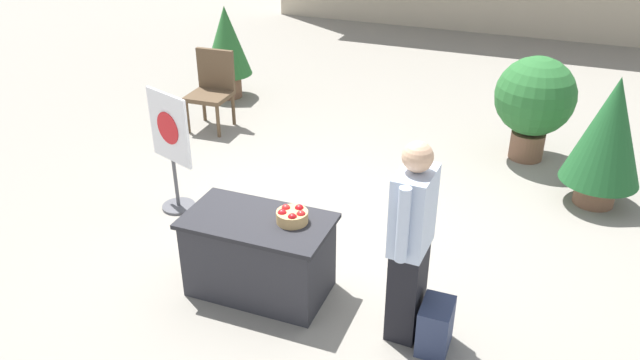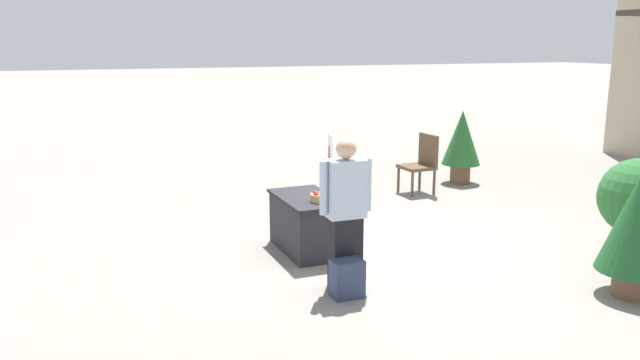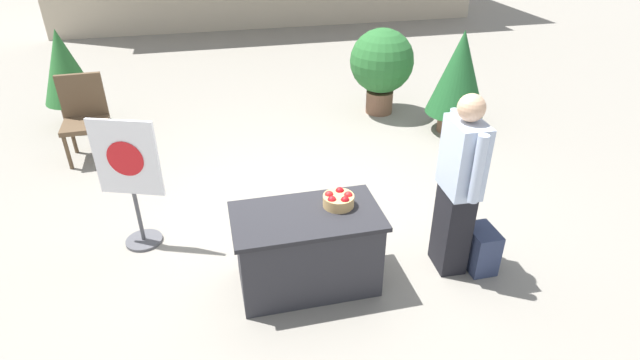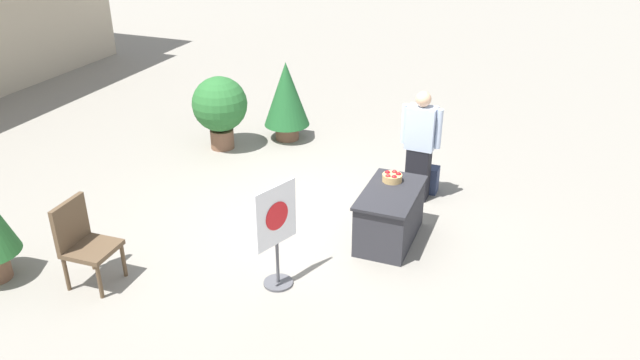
{
  "view_description": "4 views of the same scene",
  "coord_description": "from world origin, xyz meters",
  "px_view_note": "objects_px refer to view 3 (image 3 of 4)",
  "views": [
    {
      "loc": [
        2.0,
        -5.17,
        3.51
      ],
      "look_at": [
        0.22,
        -0.62,
        0.9
      ],
      "focal_mm": 35.0,
      "sensor_mm": 36.0,
      "label": 1
    },
    {
      "loc": [
        7.26,
        -4.06,
        2.73
      ],
      "look_at": [
        -0.25,
        -0.95,
        0.92
      ],
      "focal_mm": 35.0,
      "sensor_mm": 36.0,
      "label": 2
    },
    {
      "loc": [
        -0.82,
        -4.57,
        3.08
      ],
      "look_at": [
        0.14,
        -0.51,
        0.66
      ],
      "focal_mm": 28.0,
      "sensor_mm": 36.0,
      "label": 3
    },
    {
      "loc": [
        -7.25,
        -2.96,
        4.51
      ],
      "look_at": [
        -0.5,
        -0.32,
        0.92
      ],
      "focal_mm": 35.0,
      "sensor_mm": 36.0,
      "label": 4
    }
  ],
  "objects_px": {
    "backpack": "(480,249)",
    "potted_plant_far_left": "(459,76)",
    "display_table": "(307,249)",
    "potted_plant_near_right": "(65,70)",
    "person_visitor": "(459,186)",
    "apple_basket": "(339,200)",
    "patio_chair": "(84,113)",
    "potted_plant_far_right": "(382,64)",
    "poster_board": "(131,178)"
  },
  "relations": [
    {
      "from": "backpack",
      "to": "potted_plant_far_left",
      "type": "xyz_separation_m",
      "value": [
        1.17,
        2.91,
        0.63
      ]
    },
    {
      "from": "potted_plant_far_left",
      "to": "backpack",
      "type": "bearing_deg",
      "value": -111.91
    },
    {
      "from": "display_table",
      "to": "potted_plant_far_left",
      "type": "height_order",
      "value": "potted_plant_far_left"
    },
    {
      "from": "display_table",
      "to": "potted_plant_near_right",
      "type": "bearing_deg",
      "value": 121.78
    },
    {
      "from": "person_visitor",
      "to": "backpack",
      "type": "height_order",
      "value": "person_visitor"
    },
    {
      "from": "backpack",
      "to": "potted_plant_far_left",
      "type": "bearing_deg",
      "value": 68.09
    },
    {
      "from": "person_visitor",
      "to": "potted_plant_far_left",
      "type": "relative_size",
      "value": 1.16
    },
    {
      "from": "apple_basket",
      "to": "person_visitor",
      "type": "bearing_deg",
      "value": -7.27
    },
    {
      "from": "apple_basket",
      "to": "potted_plant_far_left",
      "type": "xyz_separation_m",
      "value": [
        2.48,
        2.68,
        0.04
      ]
    },
    {
      "from": "display_table",
      "to": "patio_chair",
      "type": "height_order",
      "value": "patio_chair"
    },
    {
      "from": "person_visitor",
      "to": "potted_plant_far_right",
      "type": "relative_size",
      "value": 1.29
    },
    {
      "from": "display_table",
      "to": "apple_basket",
      "type": "bearing_deg",
      "value": 12.99
    },
    {
      "from": "poster_board",
      "to": "potted_plant_far_right",
      "type": "distance_m",
      "value": 4.38
    },
    {
      "from": "poster_board",
      "to": "patio_chair",
      "type": "distance_m",
      "value": 2.32
    },
    {
      "from": "potted_plant_far_right",
      "to": "patio_chair",
      "type": "bearing_deg",
      "value": -172.9
    },
    {
      "from": "person_visitor",
      "to": "potted_plant_near_right",
      "type": "relative_size",
      "value": 1.19
    },
    {
      "from": "potted_plant_far_right",
      "to": "poster_board",
      "type": "bearing_deg",
      "value": -141.9
    },
    {
      "from": "apple_basket",
      "to": "patio_chair",
      "type": "xyz_separation_m",
      "value": [
        -2.56,
        3.08,
        -0.2
      ]
    },
    {
      "from": "person_visitor",
      "to": "potted_plant_near_right",
      "type": "height_order",
      "value": "person_visitor"
    },
    {
      "from": "apple_basket",
      "to": "patio_chair",
      "type": "distance_m",
      "value": 4.01
    },
    {
      "from": "patio_chair",
      "to": "person_visitor",
      "type": "bearing_deg",
      "value": 46.01
    },
    {
      "from": "backpack",
      "to": "patio_chair",
      "type": "bearing_deg",
      "value": 139.48
    },
    {
      "from": "person_visitor",
      "to": "apple_basket",
      "type": "bearing_deg",
      "value": -4.49
    },
    {
      "from": "person_visitor",
      "to": "patio_chair",
      "type": "bearing_deg",
      "value": -38.92
    },
    {
      "from": "backpack",
      "to": "display_table",
      "type": "bearing_deg",
      "value": 174.18
    },
    {
      "from": "backpack",
      "to": "potted_plant_far_right",
      "type": "height_order",
      "value": "potted_plant_far_right"
    },
    {
      "from": "poster_board",
      "to": "patio_chair",
      "type": "bearing_deg",
      "value": -139.74
    },
    {
      "from": "display_table",
      "to": "person_visitor",
      "type": "height_order",
      "value": "person_visitor"
    },
    {
      "from": "potted_plant_far_left",
      "to": "poster_board",
      "type": "bearing_deg",
      "value": -157.33
    },
    {
      "from": "display_table",
      "to": "potted_plant_near_right",
      "type": "xyz_separation_m",
      "value": [
        -2.64,
        4.27,
        0.47
      ]
    },
    {
      "from": "potted_plant_far_left",
      "to": "potted_plant_far_right",
      "type": "relative_size",
      "value": 1.11
    },
    {
      "from": "patio_chair",
      "to": "potted_plant_far_right",
      "type": "xyz_separation_m",
      "value": [
        4.23,
        0.53,
        0.2
      ]
    },
    {
      "from": "person_visitor",
      "to": "potted_plant_far_left",
      "type": "xyz_separation_m",
      "value": [
        1.44,
        2.81,
        -0.04
      ]
    },
    {
      "from": "potted_plant_near_right",
      "to": "potted_plant_far_left",
      "type": "xyz_separation_m",
      "value": [
        5.42,
        -1.52,
        -0.01
      ]
    },
    {
      "from": "potted_plant_far_right",
      "to": "potted_plant_far_left",
      "type": "bearing_deg",
      "value": -48.5
    },
    {
      "from": "apple_basket",
      "to": "potted_plant_far_left",
      "type": "height_order",
      "value": "potted_plant_far_left"
    },
    {
      "from": "apple_basket",
      "to": "poster_board",
      "type": "xyz_separation_m",
      "value": [
        -1.78,
        0.9,
        -0.06
      ]
    },
    {
      "from": "patio_chair",
      "to": "potted_plant_far_right",
      "type": "bearing_deg",
      "value": 94.8
    },
    {
      "from": "patio_chair",
      "to": "potted_plant_far_left",
      "type": "height_order",
      "value": "potted_plant_far_left"
    },
    {
      "from": "potted_plant_near_right",
      "to": "poster_board",
      "type": "bearing_deg",
      "value": -70.65
    },
    {
      "from": "display_table",
      "to": "potted_plant_far_left",
      "type": "xyz_separation_m",
      "value": [
        2.78,
        2.75,
        0.46
      ]
    },
    {
      "from": "backpack",
      "to": "poster_board",
      "type": "distance_m",
      "value": 3.33
    },
    {
      "from": "apple_basket",
      "to": "potted_plant_near_right",
      "type": "relative_size",
      "value": 0.19
    },
    {
      "from": "person_visitor",
      "to": "patio_chair",
      "type": "xyz_separation_m",
      "value": [
        -3.6,
        3.21,
        -0.28
      ]
    },
    {
      "from": "display_table",
      "to": "potted_plant_near_right",
      "type": "distance_m",
      "value": 5.04
    },
    {
      "from": "display_table",
      "to": "potted_plant_far_right",
      "type": "relative_size",
      "value": 0.96
    },
    {
      "from": "apple_basket",
      "to": "potted_plant_far_left",
      "type": "relative_size",
      "value": 0.18
    },
    {
      "from": "potted_plant_near_right",
      "to": "backpack",
      "type": "bearing_deg",
      "value": -46.21
    },
    {
      "from": "display_table",
      "to": "apple_basket",
      "type": "relative_size",
      "value": 4.73
    },
    {
      "from": "display_table",
      "to": "potted_plant_far_right",
      "type": "bearing_deg",
      "value": 61.91
    }
  ]
}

